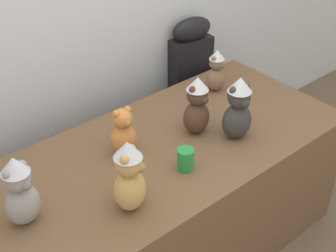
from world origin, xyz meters
TOP-DOWN VIEW (x-y plane):
  - wall_back at (0.00, 0.95)m, footprint 7.00×0.08m
  - display_table at (0.00, 0.25)m, footprint 1.90×0.89m
  - instrument_case at (0.68, 0.83)m, footprint 0.29×0.15m
  - teddy_bear_ash at (-0.78, 0.23)m, footprint 0.18×0.16m
  - teddy_bear_charcoal at (0.32, 0.09)m, footprint 0.18×0.16m
  - teddy_bear_ginger at (-0.20, 0.35)m, footprint 0.14×0.12m
  - teddy_bear_honey at (-0.40, 0.02)m, footprint 0.20×0.20m
  - teddy_bear_cocoa at (0.19, 0.25)m, footprint 0.16×0.14m
  - teddy_bear_mocha at (0.57, 0.49)m, footprint 0.14×0.12m
  - party_cup_green at (-0.05, 0.06)m, footprint 0.08×0.08m

SIDE VIEW (x-z plane):
  - display_table at x=0.00m, z-range 0.00..0.76m
  - instrument_case at x=0.68m, z-range 0.01..1.09m
  - party_cup_green at x=-0.05m, z-range 0.76..0.87m
  - teddy_bear_ginger at x=-0.20m, z-range 0.75..1.00m
  - teddy_bear_mocha at x=0.57m, z-range 0.75..1.01m
  - teddy_bear_cocoa at x=0.19m, z-range 0.75..1.08m
  - teddy_bear_ash at x=-0.78m, z-range 0.75..1.08m
  - teddy_bear_honey at x=-0.40m, z-range 0.75..1.10m
  - teddy_bear_charcoal at x=0.32m, z-range 0.75..1.10m
  - wall_back at x=0.00m, z-range 0.00..2.60m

